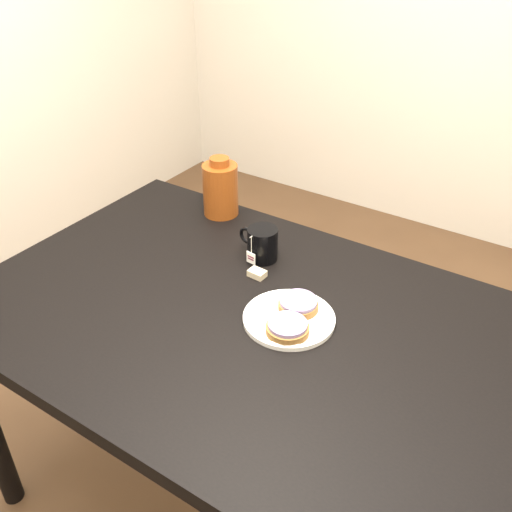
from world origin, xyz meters
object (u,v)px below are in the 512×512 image
object	(u,v)px
bagel_back	(298,304)
bagel_front	(287,328)
table	(251,342)
mug	(262,244)
plate	(289,318)
bagel_package	(220,189)
teabag_pouch	(257,273)

from	to	relation	value
bagel_back	bagel_front	xyz separation A→B (m)	(0.02, -0.09, -0.00)
table	mug	bearing A→B (deg)	116.76
bagel_back	mug	xyz separation A→B (m)	(-0.20, 0.15, 0.02)
plate	bagel_front	bearing A→B (deg)	-63.52
bagel_front	table	bearing A→B (deg)	173.05
table	bagel_back	distance (m)	0.16
table	bagel_package	bearing A→B (deg)	133.98
table	plate	xyz separation A→B (m)	(0.09, 0.04, 0.09)
table	bagel_package	world-z (taller)	bagel_package
bagel_back	mug	bearing A→B (deg)	142.95
mug	bagel_package	distance (m)	0.29
plate	table	bearing A→B (deg)	-157.07
teabag_pouch	bagel_package	distance (m)	0.37
mug	teabag_pouch	distance (m)	0.10
bagel_front	teabag_pouch	size ratio (longest dim) A/B	2.72
bagel_back	teabag_pouch	bearing A→B (deg)	156.22
table	bagel_back	xyz separation A→B (m)	(0.09, 0.07, 0.11)
bagel_front	mug	world-z (taller)	mug
plate	mug	world-z (taller)	mug
bagel_front	teabag_pouch	world-z (taller)	bagel_front
mug	bagel_package	size ratio (longest dim) A/B	0.70
plate	mug	distance (m)	0.28
bagel_back	mug	size ratio (longest dim) A/B	1.00
bagel_front	mug	size ratio (longest dim) A/B	0.94
bagel_package	teabag_pouch	bearing A→B (deg)	-38.68
plate	teabag_pouch	size ratio (longest dim) A/B	4.86
plate	bagel_back	xyz separation A→B (m)	(0.00, 0.04, 0.02)
bagel_back	plate	bearing A→B (deg)	-93.70
bagel_package	bagel_front	bearing A→B (deg)	-39.44
table	bagel_package	size ratio (longest dim) A/B	7.49
bagel_back	bagel_package	size ratio (longest dim) A/B	0.70
bagel_back	bagel_front	world-z (taller)	same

